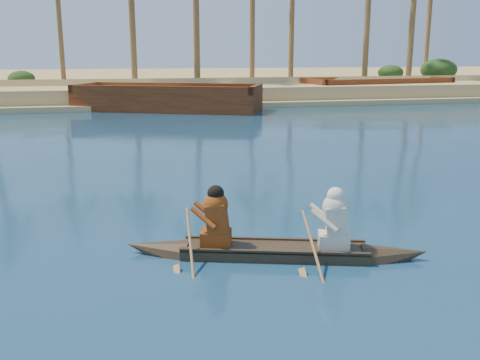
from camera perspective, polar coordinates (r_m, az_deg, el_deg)
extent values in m
plane|color=#0B2E4B|center=(13.46, -1.06, -2.04)|extent=(160.00, 160.00, 0.00)
cube|color=tan|center=(38.94, -9.25, 8.08)|extent=(150.00, 8.00, 0.50)
cube|color=tan|center=(60.83, -10.82, 10.26)|extent=(150.00, 50.00, 1.50)
cube|color=brown|center=(35.00, -7.69, 8.08)|extent=(12.28, 8.33, 1.46)
cube|color=brown|center=(44.85, 14.40, 8.93)|extent=(12.42, 5.61, 1.50)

